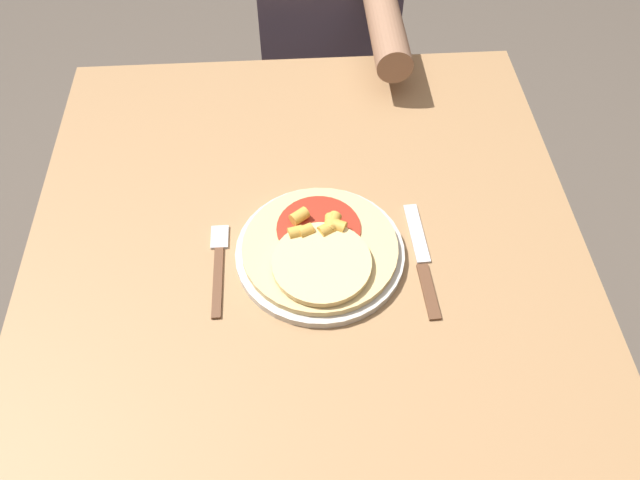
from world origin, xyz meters
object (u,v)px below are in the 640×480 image
Objects in this scene: person_diner at (328,30)px; knife at (423,262)px; plate at (320,253)px; fork at (219,263)px; dining_table at (307,282)px; pizza at (320,248)px.

knife is at bearing -83.44° from person_diner.
fork is at bearing -177.69° from plate.
pizza is (0.02, -0.04, 0.15)m from dining_table.
plate is at bearing -58.21° from dining_table.
person_diner reaches higher than knife.
person_diner is at bearing 83.05° from dining_table.
knife is 0.81m from person_diner.
dining_table is at bearing 121.79° from plate.
person_diner is at bearing 84.91° from plate.
knife is (0.18, -0.06, 0.13)m from dining_table.
plate reaches higher than dining_table.
plate is 1.09× the size of pizza.
dining_table is at bearing 162.24° from knife.
pizza reaches higher than plate.
dining_table is 3.93× the size of pizza.
knife is 0.19× the size of person_diner.
person_diner is (0.09, 0.74, 0.02)m from dining_table.
pizza is 0.16m from knife.
plate is 0.78m from person_diner.
dining_table is at bearing 118.88° from pizza.
plate is 0.23× the size of person_diner.
knife is at bearing -3.14° from fork.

